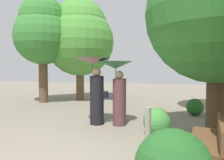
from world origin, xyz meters
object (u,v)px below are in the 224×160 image
at_px(person_left, 95,81).
at_px(person_right, 117,83).
at_px(path_marker_post, 148,130).
at_px(tree_mid_right, 218,0).
at_px(tree_near_left, 80,37).
at_px(park_bench, 210,138).
at_px(tree_mid_left, 42,31).

xyz_separation_m(person_left, person_right, (0.67, 0.04, -0.05)).
distance_m(person_left, path_marker_post, 2.68).
bearing_deg(tree_mid_right, tree_near_left, 136.43).
xyz_separation_m(person_right, path_marker_post, (1.04, -1.93, -0.77)).
bearing_deg(path_marker_post, tree_mid_right, 40.44).
height_order(person_left, tree_near_left, tree_near_left).
relative_size(person_left, park_bench, 1.26).
height_order(person_right, tree_mid_right, tree_mid_right).
relative_size(person_right, tree_mid_right, 0.37).
relative_size(tree_near_left, tree_mid_right, 1.03).
bearing_deg(tree_mid_left, person_left, -42.07).
bearing_deg(path_marker_post, tree_mid_left, 135.96).
distance_m(tree_mid_right, path_marker_post, 3.33).
height_order(person_right, path_marker_post, person_right).
bearing_deg(tree_mid_left, path_marker_post, -44.04).
xyz_separation_m(tree_mid_left, path_marker_post, (5.43, -5.25, -2.97)).
bearing_deg(person_right, tree_mid_right, -105.29).
distance_m(tree_near_left, path_marker_post, 8.07).
height_order(person_right, tree_mid_left, tree_mid_left).
distance_m(person_left, tree_mid_left, 5.45).
xyz_separation_m(park_bench, tree_mid_left, (-6.48, 5.72, 2.90)).
distance_m(person_right, tree_mid_right, 3.25).
bearing_deg(tree_near_left, tree_mid_right, -43.57).
bearing_deg(tree_near_left, park_bench, -53.65).
distance_m(park_bench, tree_mid_right, 3.20).
bearing_deg(park_bench, tree_near_left, -133.83).
relative_size(person_left, path_marker_post, 2.19).
bearing_deg(person_right, tree_near_left, 34.04).
height_order(tree_near_left, tree_mid_right, tree_near_left).
distance_m(person_left, tree_mid_right, 3.75).
xyz_separation_m(tree_mid_left, tree_mid_right, (6.87, -4.02, -0.22)).
bearing_deg(park_bench, tree_mid_right, 176.90).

